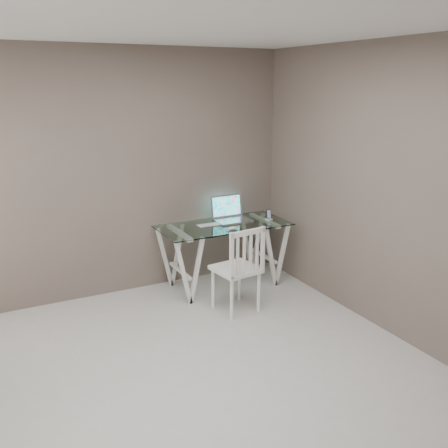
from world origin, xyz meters
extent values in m
plane|color=#B4B2AD|center=(0.00, 0.00, 0.00)|extent=(4.50, 4.50, 0.00)
cube|color=white|center=(0.00, 0.00, 2.70)|extent=(4.00, 4.50, 0.02)
cube|color=#63564E|center=(0.00, 2.25, 1.35)|extent=(4.00, 0.02, 2.70)
cube|color=#63564E|center=(2.00, 0.00, 1.35)|extent=(0.02, 4.50, 2.70)
cube|color=silver|center=(1.11, 1.85, 0.74)|extent=(1.50, 0.70, 0.01)
cube|color=silver|center=(0.56, 1.85, 0.36)|extent=(0.24, 0.62, 0.72)
cube|color=silver|center=(1.66, 1.85, 0.36)|extent=(0.24, 0.62, 0.72)
cube|color=white|center=(0.93, 1.21, 0.45)|extent=(0.47, 0.47, 0.04)
cylinder|color=white|center=(0.78, 1.02, 0.22)|extent=(0.04, 0.04, 0.43)
cylinder|color=white|center=(1.12, 1.06, 0.22)|extent=(0.04, 0.04, 0.43)
cylinder|color=white|center=(0.74, 1.36, 0.22)|extent=(0.04, 0.04, 0.43)
cylinder|color=white|center=(1.08, 1.40, 0.22)|extent=(0.04, 0.04, 0.43)
cube|color=white|center=(0.95, 1.02, 0.69)|extent=(0.42, 0.08, 0.47)
cube|color=silver|center=(1.28, 1.94, 0.75)|extent=(0.40, 0.28, 0.02)
cube|color=#19D899|center=(1.28, 2.10, 0.90)|extent=(0.40, 0.05, 0.27)
cube|color=silver|center=(0.96, 1.90, 0.75)|extent=(0.31, 0.13, 0.01)
ellipsoid|color=silver|center=(1.12, 1.63, 0.76)|extent=(0.10, 0.06, 0.03)
cube|color=white|center=(1.70, 1.80, 0.75)|extent=(0.06, 0.06, 0.01)
cube|color=black|center=(1.70, 1.81, 0.81)|extent=(0.05, 0.03, 0.11)
camera|label=1|loc=(-1.40, -3.03, 2.32)|focal=40.00mm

